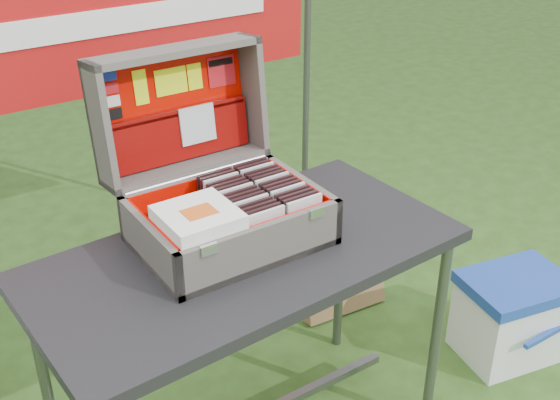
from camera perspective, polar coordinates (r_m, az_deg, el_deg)
table at (r=2.37m, az=-2.58°, el=-12.49°), size 1.34×0.72×0.82m
table_top at (r=2.14m, az=-2.81°, el=-4.59°), size 1.34×0.72×0.04m
table_leg_fr at (r=2.52m, az=12.55°, el=-10.95°), size 0.04×0.04×0.78m
table_leg_bl at (r=2.42m, az=-18.54°, el=-13.92°), size 0.04×0.04×0.78m
table_leg_br at (r=2.83m, az=4.91°, el=-5.42°), size 0.04×0.04×0.78m
suitcase at (r=2.09m, az=-5.08°, el=3.56°), size 0.55×0.56×0.53m
suitcase_base_bottom at (r=2.17m, az=-4.02°, el=-3.13°), size 0.55×0.40×0.02m
suitcase_base_wall_front at (r=2.00m, az=-1.37°, el=-3.93°), size 0.55×0.02×0.15m
suitcase_base_wall_back at (r=2.28m, az=-6.44°, el=0.29°), size 0.55×0.02×0.15m
suitcase_base_wall_left at (r=2.04m, az=-10.58°, el=-3.75°), size 0.02×0.40×0.15m
suitcase_base_wall_right at (r=2.26m, az=1.77°, el=0.20°), size 0.02×0.40×0.15m
suitcase_liner_floor at (r=2.16m, az=-4.03°, el=-2.82°), size 0.51×0.35×0.01m
suitcase_latch_left at (r=1.88m, az=-5.81°, el=-4.02°), size 0.05×0.01×0.03m
suitcase_latch_right at (r=2.04m, az=2.99°, el=-1.05°), size 0.05×0.01×0.03m
suitcase_hinge at (r=2.25m, az=-6.67°, el=2.06°), size 0.50×0.02×0.02m
suitcase_lid_back at (r=2.32m, az=-8.79°, el=7.51°), size 0.55×0.07×0.40m
suitcase_lid_rim_far at (r=2.22m, az=-8.69°, el=11.87°), size 0.55×0.15×0.04m
suitcase_lid_rim_near at (r=2.31m, az=-7.54°, el=2.78°), size 0.55×0.15×0.04m
suitcase_lid_rim_left at (r=2.17m, az=-14.42°, el=5.67°), size 0.02×0.19×0.41m
suitcase_lid_rim_right at (r=2.38m, az=-2.30°, el=8.59°), size 0.02×0.19×0.41m
suitcase_lid_liner at (r=2.30m, az=-8.64°, el=7.45°), size 0.51×0.05×0.35m
suitcase_liner_wall_front at (r=2.00m, az=-1.59°, el=-3.49°), size 0.51×0.01×0.13m
suitcase_liner_wall_back at (r=2.26m, az=-6.29°, el=0.39°), size 0.51×0.01×0.13m
suitcase_liner_wall_left at (r=2.04m, az=-10.25°, el=-3.38°), size 0.01×0.35×0.13m
suitcase_liner_wall_right at (r=2.25m, az=1.48°, el=0.35°), size 0.01×0.35×0.13m
suitcase_lid_pocket at (r=2.31m, az=-8.16°, el=5.18°), size 0.49×0.05×0.16m
suitcase_pocket_edge at (r=2.28m, az=-8.33°, el=7.04°), size 0.48×0.02×0.02m
suitcase_pocket_cd at (r=2.31m, az=-6.73°, el=6.12°), size 0.12×0.02×0.12m
lid_sticker_cc_a at (r=2.19m, az=-13.85°, el=9.79°), size 0.05×0.01×0.03m
lid_sticker_cc_b at (r=2.20m, az=-13.69°, el=8.79°), size 0.05×0.01×0.03m
lid_sticker_cc_c at (r=2.21m, az=-13.53°, el=7.79°), size 0.05×0.01×0.03m
lid_sticker_cc_d at (r=2.22m, az=-13.37°, el=6.80°), size 0.05×0.01×0.03m
lid_card_neon_tall at (r=2.24m, az=-11.26°, el=8.96°), size 0.04×0.02×0.11m
lid_card_neon_main at (r=2.28m, az=-8.85°, el=9.51°), size 0.11×0.01×0.08m
lid_card_neon_small at (r=2.31m, az=-6.95°, el=9.93°), size 0.05×0.01×0.08m
lid_sticker_band at (r=2.36m, az=-4.78°, el=10.39°), size 0.10×0.01×0.10m
lid_sticker_band_bar at (r=2.35m, az=-4.86°, el=11.10°), size 0.09×0.01×0.02m
cd_left_0 at (r=2.03m, az=-1.10°, el=-2.62°), size 0.12×0.01×0.14m
cd_left_1 at (r=2.04m, az=-1.43°, el=-2.35°), size 0.12×0.01×0.14m
cd_left_2 at (r=2.06m, az=-1.76°, el=-2.10°), size 0.12×0.01×0.14m
cd_left_3 at (r=2.07m, az=-2.08°, el=-1.84°), size 0.12×0.01×0.14m
cd_left_4 at (r=2.09m, az=-2.39°, el=-1.59°), size 0.12×0.01×0.14m
cd_left_5 at (r=2.11m, az=-2.71°, el=-1.34°), size 0.12×0.01×0.14m
cd_left_6 at (r=2.12m, az=-3.01°, el=-1.10°), size 0.12×0.01×0.14m
cd_left_7 at (r=2.14m, az=-3.31°, el=-0.86°), size 0.12×0.01×0.14m
cd_left_8 at (r=2.16m, az=-3.61°, el=-0.62°), size 0.12×0.01×0.14m
cd_left_9 at (r=2.17m, az=-3.90°, el=-0.39°), size 0.12×0.01×0.14m
cd_left_10 at (r=2.19m, az=-4.19°, el=-0.16°), size 0.12×0.01×0.14m
cd_left_11 at (r=2.21m, az=-4.47°, el=0.06°), size 0.12×0.01×0.14m
cd_left_12 at (r=2.22m, az=-4.75°, el=0.28°), size 0.12×0.01×0.14m
cd_left_13 at (r=2.24m, az=-5.03°, el=0.50°), size 0.12×0.01×0.14m
cd_left_14 at (r=2.26m, az=-5.30°, el=0.72°), size 0.12×0.01×0.14m
cd_right_0 at (r=2.09m, az=1.98°, el=-1.57°), size 0.12×0.01×0.14m
cd_right_1 at (r=2.11m, az=1.64°, el=-1.32°), size 0.12×0.01×0.14m
cd_right_2 at (r=2.12m, az=1.30°, el=-1.08°), size 0.12×0.01×0.14m
cd_right_3 at (r=2.14m, az=0.96°, el=-0.84°), size 0.12×0.01×0.14m
cd_right_4 at (r=2.15m, az=0.63°, el=-0.60°), size 0.12×0.01×0.14m
cd_right_5 at (r=2.17m, az=0.31°, el=-0.37°), size 0.12×0.01×0.14m
cd_right_6 at (r=2.18m, az=-0.01°, el=-0.14°), size 0.12×0.01×0.14m
cd_right_7 at (r=2.20m, az=-0.33°, el=0.09°), size 0.12×0.01×0.14m
cd_right_8 at (r=2.22m, az=-0.64°, el=0.31°), size 0.12×0.01×0.14m
cd_right_9 at (r=2.23m, az=-0.94°, el=0.53°), size 0.12×0.01×0.14m
cd_right_10 at (r=2.25m, az=-1.24°, el=0.74°), size 0.12×0.01×0.14m
cd_right_11 at (r=2.27m, az=-1.54°, el=0.96°), size 0.12×0.01×0.14m
cd_right_12 at (r=2.28m, az=-1.83°, el=1.17°), size 0.12×0.01×0.14m
cd_right_13 at (r=2.30m, az=-2.12°, el=1.37°), size 0.12×0.01×0.14m
cd_right_14 at (r=2.31m, az=-2.41°, el=1.58°), size 0.12×0.01×0.14m
songbook_0 at (r=1.98m, az=-6.66°, el=-1.81°), size 0.21×0.21×0.00m
songbook_1 at (r=1.98m, az=-6.67°, el=-1.69°), size 0.21×0.21×0.00m
songbook_2 at (r=1.98m, az=-6.68°, el=-1.56°), size 0.21×0.21×0.00m
songbook_3 at (r=1.97m, az=-6.69°, el=-1.44°), size 0.21×0.21×0.00m
songbook_4 at (r=1.97m, az=-6.69°, el=-1.31°), size 0.21×0.21×0.00m
songbook_5 at (r=1.97m, az=-6.70°, el=-1.18°), size 0.21×0.21×0.00m
songbook_6 at (r=1.97m, az=-6.71°, el=-1.06°), size 0.21×0.21×0.00m
songbook_7 at (r=1.96m, az=-6.72°, el=-0.93°), size 0.21×0.21×0.00m
songbook_graphic at (r=1.95m, az=-6.59°, el=-0.95°), size 0.09×0.07×0.00m
cooler at (r=3.05m, az=18.29°, el=-8.95°), size 0.47×0.39×0.36m
cooler_body at (r=3.06m, az=18.22°, el=-9.31°), size 0.44×0.36×0.31m
cooler_lid at (r=2.96m, az=18.75°, el=-6.51°), size 0.47×0.39×0.05m
cooler_handle at (r=2.97m, az=20.82°, el=-10.23°), size 0.25×0.02×0.02m
cardboard_box at (r=3.14m, az=5.02°, el=-5.54°), size 0.41×0.19×0.42m
banner_post_right at (r=3.34m, az=2.15°, el=9.02°), size 0.03×0.03×1.70m
banner at (r=2.81m, az=-12.23°, el=14.23°), size 1.60×0.02×0.55m
banner_text at (r=2.80m, az=-12.13°, el=14.18°), size 1.20×0.00×0.10m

